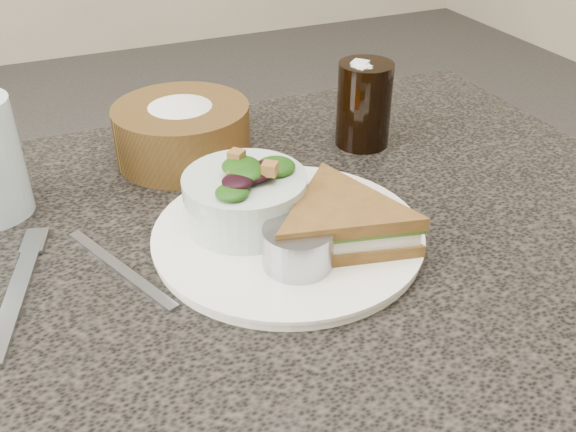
# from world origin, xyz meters

# --- Properties ---
(dinner_plate) EXTENTS (0.27, 0.27, 0.01)m
(dinner_plate) POSITION_xyz_m (0.05, -0.01, 0.76)
(dinner_plate) COLOR white
(dinner_plate) RESTS_ON dining_table
(sandwich) EXTENTS (0.20, 0.20, 0.05)m
(sandwich) POSITION_xyz_m (0.09, -0.04, 0.78)
(sandwich) COLOR brown
(sandwich) RESTS_ON dinner_plate
(salad_bowl) EXTENTS (0.14, 0.14, 0.07)m
(salad_bowl) POSITION_xyz_m (0.02, 0.03, 0.80)
(salad_bowl) COLOR #AFC4B7
(salad_bowl) RESTS_ON dinner_plate
(dressing_ramekin) EXTENTS (0.09, 0.09, 0.04)m
(dressing_ramekin) POSITION_xyz_m (0.03, -0.06, 0.78)
(dressing_ramekin) COLOR #94979D
(dressing_ramekin) RESTS_ON dinner_plate
(orange_wedge) EXTENTS (0.09, 0.09, 0.03)m
(orange_wedge) POSITION_xyz_m (0.07, 0.08, 0.78)
(orange_wedge) COLOR #F04700
(orange_wedge) RESTS_ON dinner_plate
(fork) EXTENTS (0.06, 0.17, 0.00)m
(fork) POSITION_xyz_m (-0.22, 0.01, 0.75)
(fork) COLOR #ACB0B6
(fork) RESTS_ON dining_table
(knife) EXTENTS (0.08, 0.16, 0.00)m
(knife) POSITION_xyz_m (-0.12, 0.01, 0.75)
(knife) COLOR #A4A8B4
(knife) RESTS_ON dining_table
(bread_basket) EXTENTS (0.18, 0.18, 0.10)m
(bread_basket) POSITION_xyz_m (0.00, 0.22, 0.80)
(bread_basket) COLOR brown
(bread_basket) RESTS_ON dining_table
(cola_glass) EXTENTS (0.07, 0.07, 0.12)m
(cola_glass) POSITION_xyz_m (0.23, 0.16, 0.81)
(cola_glass) COLOR black
(cola_glass) RESTS_ON dining_table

